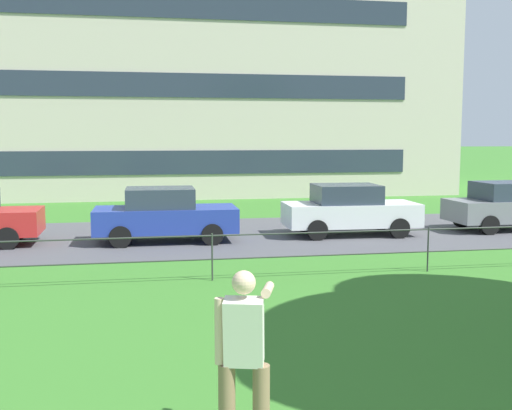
{
  "coord_description": "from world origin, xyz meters",
  "views": [
    {
      "loc": [
        -1.42,
        -0.93,
        3.03
      ],
      "look_at": [
        0.26,
        8.21,
        1.99
      ],
      "focal_mm": 43.93,
      "sensor_mm": 36.0,
      "label": 1
    }
  ],
  "objects_px": {
    "car_blue_left": "(164,215)",
    "car_white_far_right": "(349,210)",
    "car_grey_right": "(510,206)",
    "apartment_building_background": "(72,54)",
    "person_thrower": "(244,359)"
  },
  "relations": [
    {
      "from": "person_thrower",
      "to": "car_white_far_right",
      "type": "bearing_deg",
      "value": 67.06
    },
    {
      "from": "person_thrower",
      "to": "apartment_building_background",
      "type": "xyz_separation_m",
      "value": [
        -4.36,
        29.13,
        6.26
      ]
    },
    {
      "from": "car_white_far_right",
      "to": "car_grey_right",
      "type": "relative_size",
      "value": 1.0
    },
    {
      "from": "car_blue_left",
      "to": "car_white_far_right",
      "type": "height_order",
      "value": "same"
    },
    {
      "from": "person_thrower",
      "to": "apartment_building_background",
      "type": "bearing_deg",
      "value": 98.52
    },
    {
      "from": "car_blue_left",
      "to": "car_grey_right",
      "type": "relative_size",
      "value": 1.0
    },
    {
      "from": "car_blue_left",
      "to": "car_grey_right",
      "type": "height_order",
      "value": "same"
    },
    {
      "from": "car_grey_right",
      "to": "apartment_building_background",
      "type": "bearing_deg",
      "value": 132.3
    },
    {
      "from": "car_blue_left",
      "to": "car_white_far_right",
      "type": "relative_size",
      "value": 0.99
    },
    {
      "from": "person_thrower",
      "to": "car_blue_left",
      "type": "height_order",
      "value": "person_thrower"
    },
    {
      "from": "apartment_building_background",
      "to": "car_blue_left",
      "type": "bearing_deg",
      "value": -76.33
    },
    {
      "from": "car_white_far_right",
      "to": "apartment_building_background",
      "type": "distance_m",
      "value": 20.29
    },
    {
      "from": "car_white_far_right",
      "to": "car_grey_right",
      "type": "bearing_deg",
      "value": 1.07
    },
    {
      "from": "car_white_far_right",
      "to": "apartment_building_background",
      "type": "height_order",
      "value": "apartment_building_background"
    },
    {
      "from": "car_blue_left",
      "to": "apartment_building_background",
      "type": "relative_size",
      "value": 0.1
    }
  ]
}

